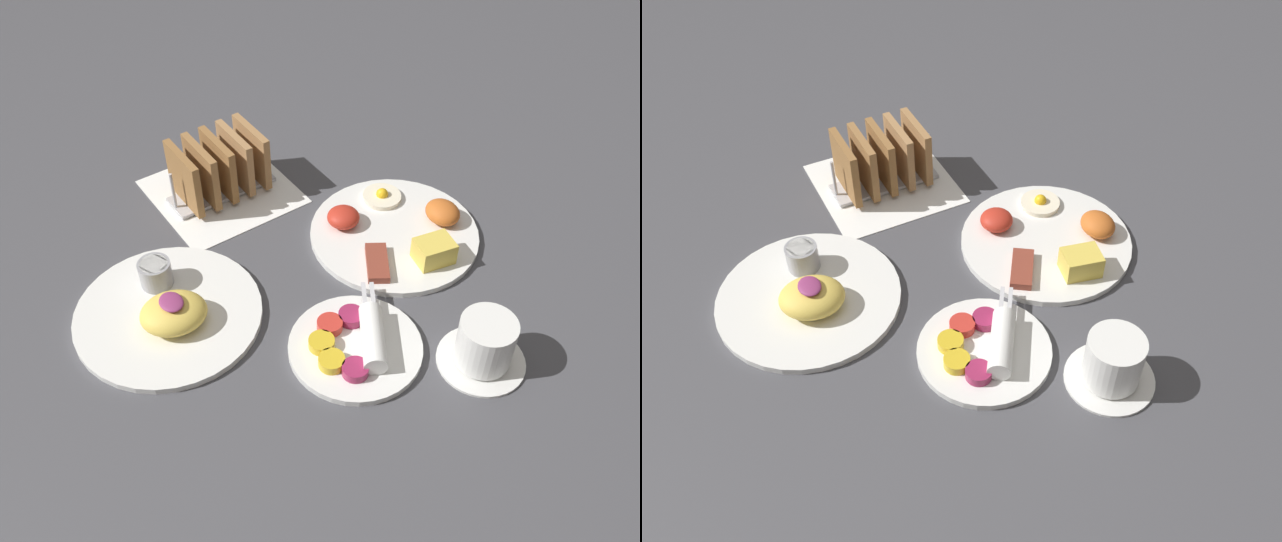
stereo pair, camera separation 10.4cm
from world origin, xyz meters
TOP-DOWN VIEW (x-y plane):
  - ground_plane at (0.00, 0.00)m, footprint 3.00×3.00m
  - napkin_flat at (-0.22, 0.01)m, footprint 0.22×0.22m
  - plate_breakfast at (0.04, 0.18)m, footprint 0.27×0.27m
  - plate_condiments at (0.18, -0.01)m, footprint 0.18×0.18m
  - plate_foreground at (-0.02, -0.19)m, footprint 0.27×0.27m
  - toast_rack at (-0.22, 0.01)m, footprint 0.10×0.18m
  - coffee_cup at (0.30, 0.11)m, footprint 0.12×0.12m

SIDE VIEW (x-z plane):
  - ground_plane at x=0.00m, z-range 0.00..0.00m
  - napkin_flat at x=-0.22m, z-range 0.00..0.00m
  - plate_breakfast at x=0.04m, z-range -0.01..0.03m
  - plate_condiments at x=0.18m, z-range -0.01..0.03m
  - plate_foreground at x=-0.02m, z-range -0.01..0.04m
  - coffee_cup at x=0.30m, z-range 0.00..0.08m
  - toast_rack at x=-0.22m, z-range 0.00..0.10m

